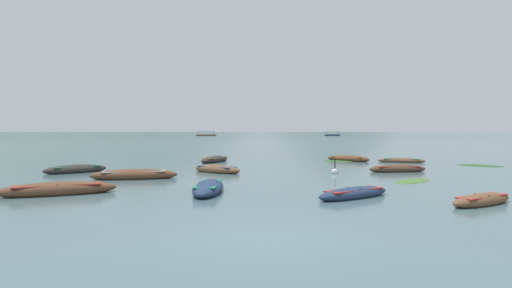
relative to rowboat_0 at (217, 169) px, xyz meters
name	(u,v)px	position (x,y,z in m)	size (l,w,h in m)	color
ground_plane	(204,132)	(0.67, 1484.83, -0.19)	(6000.00, 6000.00, 0.00)	slate
mountain_1	(32,88)	(-929.49, 2307.18, 234.79)	(1826.23, 1826.23, 469.97)	#4C5B56
mountain_2	(137,96)	(-349.43, 2170.14, 188.57)	(1339.07, 1339.07, 377.51)	#4C5B56
mountain_3	(331,106)	(619.71, 1877.56, 126.74)	(683.83, 683.83, 253.86)	#4C5B56
rowboat_0	(217,169)	(0.00, 0.00, 0.00)	(3.33, 3.33, 0.60)	brown
rowboat_1	(348,159)	(11.29, 7.86, 0.01)	(3.47, 3.62, 0.62)	brown
rowboat_2	(215,160)	(0.10, 8.37, 0.00)	(2.99, 4.27, 0.61)	#2D2826
rowboat_3	(398,169)	(11.14, -1.11, -0.01)	(3.67, 1.00, 0.56)	#4C3323
rowboat_4	(208,188)	(-0.61, -7.90, 0.00)	(1.74, 4.09, 0.59)	navy
rowboat_5	(401,160)	(15.09, 6.02, -0.05)	(3.73, 2.35, 0.45)	brown
rowboat_6	(482,200)	(8.71, -11.92, -0.04)	(3.19, 2.00, 0.48)	brown
rowboat_7	(134,175)	(-4.45, -2.74, 0.02)	(4.56, 1.50, 0.66)	brown
rowboat_8	(76,169)	(-8.55, 1.05, 0.00)	(3.72, 3.05, 0.61)	#2D2826
rowboat_9	(58,189)	(-6.57, -7.73, 0.01)	(4.55, 2.33, 0.64)	brown
rowboat_10	(354,193)	(4.87, -9.96, -0.03)	(3.62, 2.48, 0.50)	navy
ferry_0	(332,135)	(67.40, 181.37, 0.26)	(8.15, 3.33, 2.54)	navy
ferry_1	(206,135)	(0.55, 184.69, 0.26)	(10.40, 3.49, 2.54)	brown
mooring_buoy	(335,172)	(6.94, -1.62, -0.09)	(0.42, 0.42, 0.99)	silver
weed_patch_0	(413,181)	(9.65, -5.60, -0.19)	(3.06, 1.15, 0.14)	#477033
weed_patch_1	(340,161)	(10.59, 7.97, -0.19)	(2.51, 2.52, 0.14)	#2D5628
weed_patch_2	(480,166)	(19.19, 2.21, -0.19)	(3.11, 1.81, 0.14)	#2D5628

